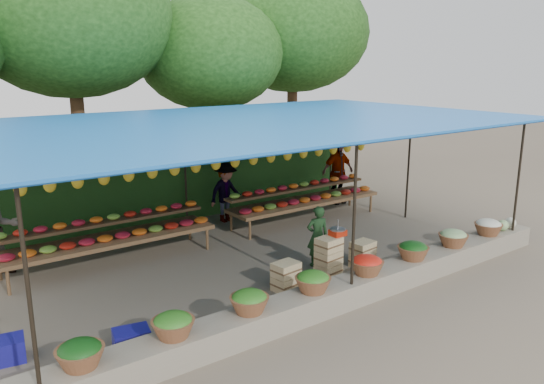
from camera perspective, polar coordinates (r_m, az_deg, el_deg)
ground at (r=11.08m, az=-2.15°, el=-6.89°), size 60.00×60.00×0.00m
stone_curb at (r=9.03m, az=7.83°, el=-10.63°), size 10.60×0.55×0.40m
stall_canopy at (r=10.50m, az=-2.50°, el=7.00°), size 10.80×6.60×2.82m
produce_baskets at (r=8.82m, az=7.43°, el=-8.65°), size 8.98×0.58×0.34m
netting_backdrop at (r=13.37m, az=-9.79°, el=2.10°), size 10.60×0.06×2.50m
tree_row at (r=16.00m, az=-13.54°, el=16.26°), size 16.51×5.50×7.12m
fruit_table_left at (r=11.00m, az=-17.09°, el=-4.33°), size 4.21×0.95×0.93m
fruit_table_right at (r=13.37m, az=3.50°, el=-0.55°), size 4.21×0.95×0.93m
crate_counter at (r=9.99m, az=5.97°, el=-7.43°), size 2.39×0.39×0.77m
weighing_scale at (r=9.96m, az=7.08°, el=-4.26°), size 0.29×0.29×0.31m
vendor_seated at (r=10.43m, az=4.92°, el=-4.75°), size 0.52×0.43×1.21m
customer_mid at (r=13.28m, az=-4.97°, el=-0.03°), size 1.05×0.71×1.51m
customer_right at (r=15.06m, az=7.09°, el=2.16°), size 1.08×0.51×1.80m
blue_crate_front at (r=7.93m, az=-14.87°, el=-15.07°), size 0.56×0.45×0.30m
blue_crate_back at (r=8.23m, az=-26.91°, el=-14.98°), size 0.58×0.46×0.32m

